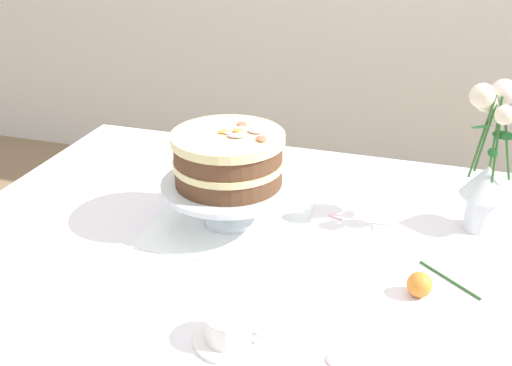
% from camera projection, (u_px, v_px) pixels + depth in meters
% --- Properties ---
extents(dining_table, '(1.40, 1.00, 0.74)m').
position_uv_depth(dining_table, '(272.00, 282.00, 1.28)').
color(dining_table, white).
rests_on(dining_table, ground).
extents(linen_napkin, '(0.32, 0.32, 0.00)m').
position_uv_depth(linen_napkin, '(230.00, 222.00, 1.32)').
color(linen_napkin, white).
rests_on(linen_napkin, dining_table).
extents(cake_stand, '(0.29, 0.29, 0.10)m').
position_uv_depth(cake_stand, '(229.00, 189.00, 1.29)').
color(cake_stand, silver).
rests_on(cake_stand, linen_napkin).
extents(layer_cake, '(0.24, 0.24, 0.12)m').
position_uv_depth(layer_cake, '(228.00, 158.00, 1.26)').
color(layer_cake, brown).
rests_on(layer_cake, cake_stand).
extents(flower_vase, '(0.12, 0.12, 0.33)m').
position_uv_depth(flower_vase, '(489.00, 164.00, 1.24)').
color(flower_vase, silver).
rests_on(flower_vase, dining_table).
extents(teacup, '(0.13, 0.12, 0.05)m').
position_uv_depth(teacup, '(230.00, 329.00, 0.97)').
color(teacup, white).
rests_on(teacup, dining_table).
extents(fallen_rose, '(0.13, 0.13, 0.05)m').
position_uv_depth(fallen_rose, '(421.00, 284.00, 1.08)').
color(fallen_rose, '#2D6028').
rests_on(fallen_rose, dining_table).
extents(loose_petal_0, '(0.04, 0.04, 0.00)m').
position_uv_depth(loose_petal_0, '(334.00, 361.00, 0.94)').
color(loose_petal_0, pink).
rests_on(loose_petal_0, dining_table).
extents(loose_petal_1, '(0.04, 0.03, 0.00)m').
position_uv_depth(loose_petal_1, '(337.00, 216.00, 1.35)').
color(loose_petal_1, pink).
rests_on(loose_petal_1, dining_table).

